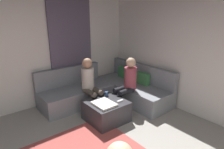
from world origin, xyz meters
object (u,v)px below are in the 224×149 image
(ottoman, at_px, (106,111))
(game_remote, at_px, (120,101))
(person_on_couch_back, at_px, (127,82))
(person_on_couch_side, at_px, (90,83))
(sectional_couch, at_px, (109,90))
(coffee_mug, at_px, (106,94))

(ottoman, xyz_separation_m, game_remote, (0.18, 0.22, 0.22))
(game_remote, bearing_deg, person_on_couch_back, 122.05)
(person_on_couch_side, bearing_deg, ottoman, 89.69)
(sectional_couch, bearing_deg, person_on_couch_side, -76.77)
(ottoman, relative_size, game_remote, 5.07)
(ottoman, bearing_deg, person_on_couch_side, 179.69)
(coffee_mug, bearing_deg, game_remote, 5.71)
(ottoman, distance_m, game_remote, 0.36)
(person_on_couch_back, bearing_deg, sectional_couch, 5.07)
(person_on_couch_back, xyz_separation_m, person_on_couch_side, (-0.47, -0.68, 0.00))
(sectional_couch, relative_size, coffee_mug, 26.84)
(sectional_couch, xyz_separation_m, person_on_couch_back, (0.62, 0.06, 0.38))
(sectional_couch, height_order, person_on_couch_side, person_on_couch_side)
(coffee_mug, xyz_separation_m, person_on_couch_side, (-0.36, -0.18, 0.19))
(ottoman, distance_m, person_on_couch_back, 0.83)
(coffee_mug, relative_size, person_on_couch_side, 0.08)
(person_on_couch_back, distance_m, person_on_couch_side, 0.83)
(ottoman, distance_m, person_on_couch_side, 0.74)
(person_on_couch_side, bearing_deg, game_remote, 105.84)
(sectional_couch, bearing_deg, person_on_couch_back, 5.07)
(coffee_mug, height_order, person_on_couch_back, person_on_couch_back)
(coffee_mug, distance_m, person_on_couch_back, 0.55)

